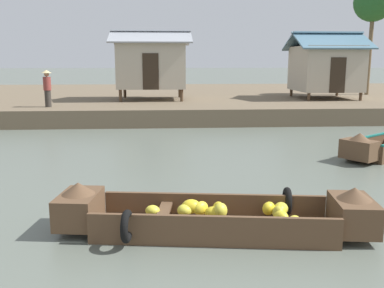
{
  "coord_description": "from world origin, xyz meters",
  "views": [
    {
      "loc": [
        -0.04,
        -1.19,
        2.87
      ],
      "look_at": [
        0.56,
        7.94,
        1.08
      ],
      "focal_mm": 40.26,
      "sensor_mm": 36.0,
      "label": 1
    }
  ],
  "objects_px": {
    "vendor_person": "(47,86)",
    "palm_tree_mid": "(374,3)",
    "stilt_house_left": "(151,64)",
    "banana_boat": "(215,216)",
    "stilt_house_mid_left": "(325,67)"
  },
  "relations": [
    {
      "from": "banana_boat",
      "to": "stilt_house_left",
      "type": "height_order",
      "value": "stilt_house_left"
    },
    {
      "from": "stilt_house_left",
      "to": "vendor_person",
      "type": "bearing_deg",
      "value": -142.68
    },
    {
      "from": "palm_tree_mid",
      "to": "vendor_person",
      "type": "xyz_separation_m",
      "value": [
        -17.69,
        -5.97,
        -4.48
      ]
    },
    {
      "from": "stilt_house_left",
      "to": "vendor_person",
      "type": "distance_m",
      "value": 5.85
    },
    {
      "from": "stilt_house_left",
      "to": "palm_tree_mid",
      "type": "height_order",
      "value": "palm_tree_mid"
    },
    {
      "from": "stilt_house_mid_left",
      "to": "vendor_person",
      "type": "relative_size",
      "value": 2.41
    },
    {
      "from": "stilt_house_left",
      "to": "palm_tree_mid",
      "type": "relative_size",
      "value": 0.63
    },
    {
      "from": "palm_tree_mid",
      "to": "vendor_person",
      "type": "distance_m",
      "value": 19.2
    },
    {
      "from": "vendor_person",
      "to": "palm_tree_mid",
      "type": "bearing_deg",
      "value": 18.66
    },
    {
      "from": "stilt_house_left",
      "to": "stilt_house_mid_left",
      "type": "height_order",
      "value": "stilt_house_left"
    },
    {
      "from": "banana_boat",
      "to": "stilt_house_mid_left",
      "type": "relative_size",
      "value": 1.33
    },
    {
      "from": "stilt_house_left",
      "to": "vendor_person",
      "type": "relative_size",
      "value": 2.53
    },
    {
      "from": "stilt_house_left",
      "to": "palm_tree_mid",
      "type": "bearing_deg",
      "value": 10.71
    },
    {
      "from": "stilt_house_left",
      "to": "stilt_house_mid_left",
      "type": "xyz_separation_m",
      "value": [
        9.53,
        0.12,
        -0.2
      ]
    },
    {
      "from": "vendor_person",
      "to": "stilt_house_left",
      "type": "bearing_deg",
      "value": 37.32
    }
  ]
}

